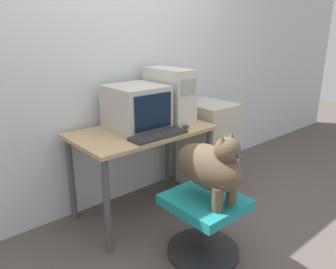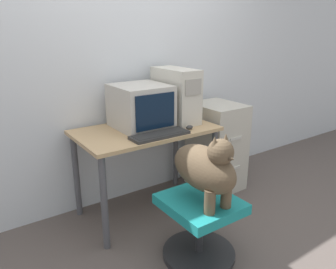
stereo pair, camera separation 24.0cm
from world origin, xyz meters
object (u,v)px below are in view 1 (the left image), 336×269
Objects in this scene: dog at (211,166)px; office_chair at (204,222)px; pc_tower at (169,95)px; crt_monitor at (136,107)px; keyboard at (159,135)px; filing_cabinet at (207,144)px.

office_chair is at bearing 90.00° from dog.
pc_tower is 0.91× the size of dog.
crt_monitor is at bearing 88.96° from office_chair.
office_chair is at bearing -114.71° from pc_tower.
keyboard is 0.55× the size of filing_cabinet.
keyboard is (-0.36, -0.29, -0.22)m from pc_tower.
pc_tower is 1.14m from office_chair.
crt_monitor is 0.88m from dog.
pc_tower is 0.96m from dog.
crt_monitor is 0.98m from filing_cabinet.
crt_monitor is at bearing 178.41° from pc_tower.
office_chair is 0.96× the size of dog.
crt_monitor reaches higher than filing_cabinet.
pc_tower is 0.57× the size of filing_cabinet.
keyboard is at bearing 89.42° from office_chair.
pc_tower reaches higher than keyboard.
keyboard is at bearing -91.79° from crt_monitor.
keyboard reaches higher than office_chair.
pc_tower is at bearing 39.22° from keyboard.
office_chair is 0.60× the size of filing_cabinet.
crt_monitor is 0.35m from keyboard.
crt_monitor is 0.94× the size of pc_tower.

